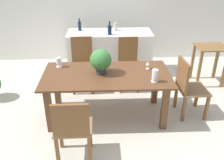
% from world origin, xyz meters
% --- Properties ---
extents(ground_plane, '(7.04, 7.04, 0.00)m').
position_xyz_m(ground_plane, '(0.00, 0.00, 0.00)').
color(ground_plane, beige).
extents(back_wall, '(6.40, 0.10, 2.60)m').
position_xyz_m(back_wall, '(0.00, 2.60, 1.30)').
color(back_wall, white).
rests_on(back_wall, ground).
extents(dining_table, '(1.98, 1.00, 0.77)m').
position_xyz_m(dining_table, '(0.00, 0.06, 0.63)').
color(dining_table, brown).
rests_on(dining_table, ground).
extents(chair_far_right, '(0.42, 0.42, 1.01)m').
position_xyz_m(chair_far_right, '(0.44, 1.07, 0.56)').
color(chair_far_right, brown).
rests_on(chair_far_right, ground).
extents(chair_foot_end, '(0.47, 0.50, 0.98)m').
position_xyz_m(chair_foot_end, '(1.30, 0.06, 0.55)').
color(chair_foot_end, brown).
rests_on(chair_foot_end, ground).
extents(chair_near_left, '(0.48, 0.41, 0.93)m').
position_xyz_m(chair_near_left, '(-0.44, -0.94, 0.53)').
color(chair_near_left, brown).
rests_on(chair_near_left, ground).
extents(chair_far_left, '(0.46, 0.46, 1.02)m').
position_xyz_m(chair_far_left, '(-0.45, 1.08, 0.56)').
color(chair_far_left, brown).
rests_on(chair_far_left, ground).
extents(flower_centerpiece, '(0.33, 0.33, 0.39)m').
position_xyz_m(flower_centerpiece, '(-0.08, 0.10, 0.98)').
color(flower_centerpiece, '#333338').
rests_on(flower_centerpiece, dining_table).
extents(crystal_vase_left, '(0.10, 0.10, 0.16)m').
position_xyz_m(crystal_vase_left, '(-0.77, 0.36, 0.87)').
color(crystal_vase_left, silver).
rests_on(crystal_vase_left, dining_table).
extents(crystal_vase_center_near, '(0.10, 0.10, 0.19)m').
position_xyz_m(crystal_vase_center_near, '(0.69, -0.21, 0.88)').
color(crystal_vase_center_near, silver).
rests_on(crystal_vase_center_near, dining_table).
extents(wine_glass, '(0.06, 0.06, 0.13)m').
position_xyz_m(wine_glass, '(0.67, 0.24, 0.86)').
color(wine_glass, silver).
rests_on(wine_glass, dining_table).
extents(kitchen_counter, '(1.79, 0.66, 0.93)m').
position_xyz_m(kitchen_counter, '(0.10, 1.76, 0.47)').
color(kitchen_counter, white).
rests_on(kitchen_counter, ground).
extents(wine_bottle_tall, '(0.08, 0.08, 0.23)m').
position_xyz_m(wine_bottle_tall, '(0.23, 1.87, 1.02)').
color(wine_bottle_tall, '#B2BFB7').
rests_on(wine_bottle_tall, kitchen_counter).
extents(wine_bottle_amber, '(0.08, 0.08, 0.27)m').
position_xyz_m(wine_bottle_amber, '(0.10, 1.58, 1.03)').
color(wine_bottle_amber, '#0F1E38').
rests_on(wine_bottle_amber, kitchen_counter).
extents(wine_bottle_dark, '(0.07, 0.07, 0.26)m').
position_xyz_m(wine_bottle_dark, '(-0.54, 1.91, 1.03)').
color(wine_bottle_dark, '#0F1E38').
rests_on(wine_bottle_dark, kitchen_counter).
extents(side_table, '(0.59, 0.49, 0.80)m').
position_xyz_m(side_table, '(2.09, 1.16, 0.58)').
color(side_table, brown).
rests_on(side_table, ground).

